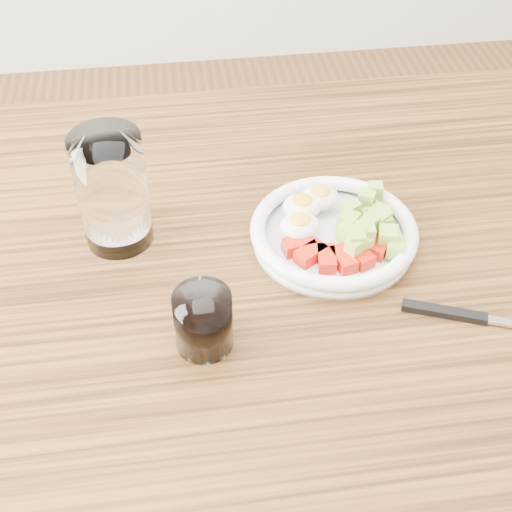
{
  "coord_description": "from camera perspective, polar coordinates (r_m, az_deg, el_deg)",
  "views": [
    {
      "loc": [
        -0.09,
        -0.6,
        1.38
      ],
      "look_at": [
        -0.01,
        0.01,
        0.8
      ],
      "focal_mm": 50.0,
      "sensor_mm": 36.0,
      "label": 1
    }
  ],
  "objects": [
    {
      "name": "dining_table",
      "position": [
        0.94,
        0.69,
        -6.17
      ],
      "size": [
        1.5,
        0.9,
        0.77
      ],
      "color": "brown",
      "rests_on": "ground"
    },
    {
      "name": "bowl",
      "position": [
        0.9,
        6.29,
        2.01
      ],
      "size": [
        0.21,
        0.21,
        0.05
      ],
      "color": "white",
      "rests_on": "dining_table"
    },
    {
      "name": "fork",
      "position": [
        0.85,
        16.64,
        -4.64
      ],
      "size": [
        0.19,
        0.09,
        0.01
      ],
      "color": "black",
      "rests_on": "dining_table"
    },
    {
      "name": "water_glass",
      "position": [
        0.89,
        -11.42,
        5.16
      ],
      "size": [
        0.09,
        0.09,
        0.15
      ],
      "primitive_type": "cylinder",
      "color": "white",
      "rests_on": "dining_table"
    },
    {
      "name": "coffee_glass",
      "position": [
        0.77,
        -4.24,
        -5.22
      ],
      "size": [
        0.06,
        0.06,
        0.07
      ],
      "color": "white",
      "rests_on": "dining_table"
    }
  ]
}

